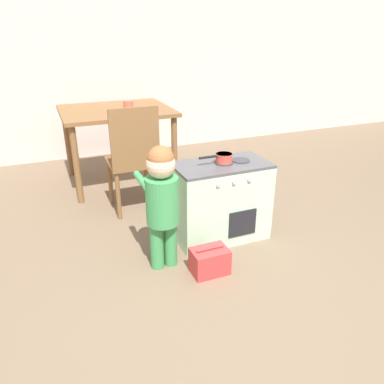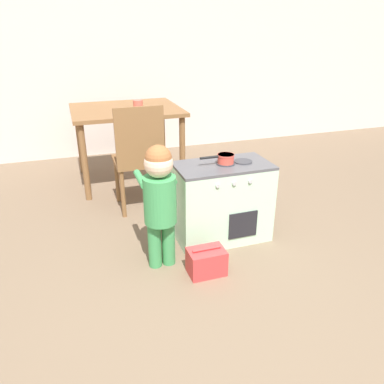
% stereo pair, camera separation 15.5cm
% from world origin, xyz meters
% --- Properties ---
extents(ground_plane, '(16.00, 16.00, 0.00)m').
position_xyz_m(ground_plane, '(0.00, 0.00, 0.00)').
color(ground_plane, brown).
extents(wall_back, '(10.00, 0.06, 2.60)m').
position_xyz_m(wall_back, '(0.00, 3.40, 1.30)').
color(wall_back, beige).
rests_on(wall_back, ground_plane).
extents(play_kitchen, '(0.67, 0.38, 0.59)m').
position_xyz_m(play_kitchen, '(0.33, 1.04, 0.29)').
color(play_kitchen, '#B2DBB7').
rests_on(play_kitchen, ground_plane).
extents(toy_pot, '(0.25, 0.12, 0.06)m').
position_xyz_m(toy_pot, '(0.35, 1.04, 0.62)').
color(toy_pot, '#E04C3D').
rests_on(toy_pot, play_kitchen).
extents(child_figure, '(0.23, 0.34, 0.82)m').
position_xyz_m(child_figure, '(-0.18, 0.84, 0.51)').
color(child_figure, '#3D9351').
rests_on(child_figure, ground_plane).
extents(toy_basket, '(0.23, 0.16, 0.19)m').
position_xyz_m(toy_basket, '(0.07, 0.65, 0.08)').
color(toy_basket, '#D13838').
rests_on(toy_basket, ground_plane).
extents(dining_table, '(1.03, 0.87, 0.74)m').
position_xyz_m(dining_table, '(-0.11, 2.43, 0.64)').
color(dining_table, brown).
rests_on(dining_table, ground_plane).
extents(dining_chair_near, '(0.38, 0.38, 0.91)m').
position_xyz_m(dining_chair_near, '(-0.14, 1.69, 0.48)').
color(dining_chair_near, brown).
rests_on(dining_chair_near, ground_plane).
extents(cup_on_table, '(0.09, 0.09, 0.08)m').
position_xyz_m(cup_on_table, '(0.01, 2.38, 0.78)').
color(cup_on_table, '#D15B4C').
rests_on(cup_on_table, dining_table).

